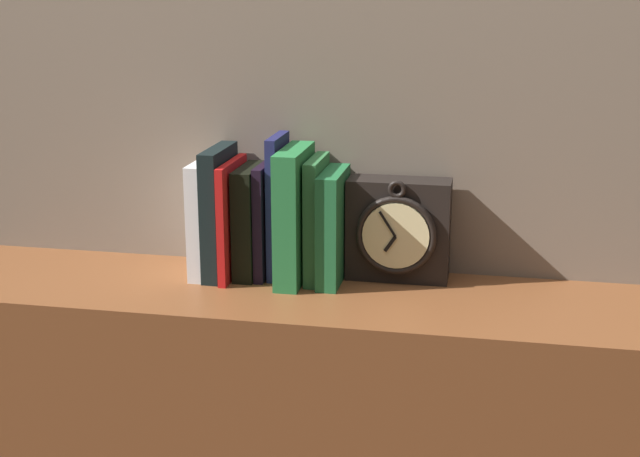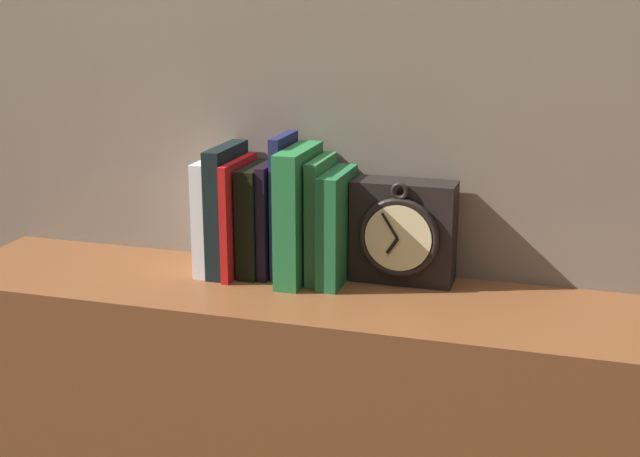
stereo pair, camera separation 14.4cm
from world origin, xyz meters
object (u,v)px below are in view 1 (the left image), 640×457
at_px(book_slot2_red, 233,219).
at_px(book_slot4_black, 266,220).
at_px(book_slot6_green, 294,215).
at_px(clock, 398,230).
at_px(book_slot8_green, 333,227).
at_px(book_slot1_black, 220,212).
at_px(book_slot7_green, 317,219).
at_px(book_slot0_white, 205,217).
at_px(book_slot5_navy, 278,206).
at_px(book_slot3_black, 250,221).

bearing_deg(book_slot2_red, book_slot4_black, 15.07).
relative_size(book_slot2_red, book_slot6_green, 0.88).
xyz_separation_m(book_slot4_black, book_slot6_green, (0.06, -0.02, 0.02)).
distance_m(clock, book_slot8_green, 0.12).
bearing_deg(book_slot1_black, book_slot7_green, 2.48).
bearing_deg(clock, book_slot1_black, -174.17).
bearing_deg(book_slot7_green, book_slot0_white, -178.53).
height_order(book_slot2_red, book_slot4_black, book_slot2_red).
bearing_deg(book_slot1_black, book_slot8_green, 0.23).
distance_m(book_slot1_black, book_slot5_navy, 0.11).
height_order(book_slot2_red, book_slot3_black, book_slot2_red).
distance_m(book_slot0_white, book_slot1_black, 0.03).
height_order(book_slot1_black, book_slot4_black, book_slot1_black).
bearing_deg(book_slot0_white, book_slot6_green, -3.30).
height_order(book_slot5_navy, book_slot6_green, book_slot5_navy).
bearing_deg(book_slot1_black, book_slot3_black, 9.12).
bearing_deg(book_slot1_black, book_slot2_red, -8.49).
relative_size(book_slot3_black, book_slot7_green, 0.90).
xyz_separation_m(book_slot3_black, book_slot7_green, (0.12, -0.00, 0.01)).
bearing_deg(book_slot5_navy, book_slot4_black, -167.09).
bearing_deg(book_slot3_black, clock, 5.15).
bearing_deg(book_slot8_green, book_slot7_green, 167.58).
relative_size(clock, book_slot6_green, 0.79).
bearing_deg(clock, book_slot2_red, -172.96).
distance_m(clock, book_slot2_red, 0.29).
height_order(clock, book_slot0_white, book_slot0_white).
bearing_deg(book_slot2_red, book_slot8_green, 1.44).
height_order(book_slot2_red, book_slot6_green, book_slot6_green).
height_order(clock, book_slot4_black, book_slot4_black).
height_order(clock, book_slot3_black, book_slot3_black).
distance_m(book_slot2_red, book_slot5_navy, 0.08).
distance_m(clock, book_slot5_navy, 0.22).
bearing_deg(book_slot1_black, book_slot6_green, -2.99).
xyz_separation_m(book_slot1_black, book_slot5_navy, (0.10, 0.02, 0.01)).
distance_m(book_slot1_black, book_slot4_black, 0.08).
bearing_deg(book_slot6_green, book_slot0_white, 176.70).
height_order(book_slot0_white, book_slot2_red, book_slot2_red).
relative_size(clock, book_slot0_white, 0.91).
bearing_deg(book_slot8_green, book_slot0_white, 179.62).
xyz_separation_m(book_slot1_black, book_slot4_black, (0.08, 0.01, -0.01)).
bearing_deg(book_slot0_white, book_slot4_black, 4.76).
distance_m(clock, book_slot6_green, 0.18).
height_order(book_slot5_navy, book_slot8_green, book_slot5_navy).
bearing_deg(book_slot8_green, book_slot4_black, 175.07).
height_order(book_slot5_navy, book_slot7_green, book_slot5_navy).
bearing_deg(book_slot2_red, clock, 7.04).
height_order(book_slot3_black, book_slot8_green, same).
bearing_deg(book_slot0_white, book_slot5_navy, 6.14).
bearing_deg(book_slot1_black, book_slot0_white, 175.19).
relative_size(book_slot3_black, book_slot8_green, 1.00).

